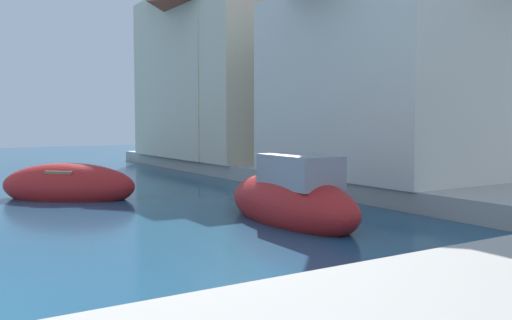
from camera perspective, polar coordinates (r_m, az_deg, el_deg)
quay_promenade at (r=7.84m, az=0.69°, el=-9.91°), size 44.00×32.00×0.50m
moored_boat_4 at (r=11.79m, az=3.64°, el=-4.15°), size 1.58×4.24×1.73m
moored_boat_5 at (r=16.05m, az=-18.66°, el=-2.53°), size 3.80×3.49×1.27m
waterfront_building_main at (r=17.78m, az=14.43°, el=9.39°), size 6.52×7.32×6.54m
waterfront_building_annex at (r=24.82m, az=-0.85°, el=9.05°), size 6.63×7.84×7.46m
waterfront_building_far at (r=26.63m, az=-3.16°, el=9.72°), size 6.75×7.56×8.40m
quayside_tree at (r=23.05m, az=1.40°, el=7.94°), size 3.35×3.35×4.87m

